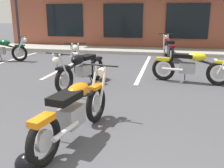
{
  "coord_description": "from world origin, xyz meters",
  "views": [
    {
      "loc": [
        0.79,
        -1.32,
        1.81
      ],
      "look_at": [
        -0.2,
        3.18,
        0.55
      ],
      "focal_mm": 41.43,
      "sensor_mm": 36.0,
      "label": 1
    }
  ],
  "objects": [
    {
      "name": "motorcycle_blue_standard",
      "position": [
        -5.56,
        7.58,
        0.46
      ],
      "size": [
        2.1,
        0.71,
        0.98
      ],
      "color": "black",
      "rests_on": "ground_plane"
    },
    {
      "name": "motorcycle_silver_naked",
      "position": [
        0.79,
        9.48,
        0.46
      ],
      "size": [
        0.76,
        2.1,
        0.98
      ],
      "color": "black",
      "rests_on": "ground_plane"
    },
    {
      "name": "brick_storefront_building",
      "position": [
        0.0,
        15.11,
        2.01
      ],
      "size": [
        15.98,
        6.73,
        4.01
      ],
      "color": "brown",
      "rests_on": "ground_plane"
    },
    {
      "name": "motorcycle_orange_scrambler",
      "position": [
        -2.24,
        6.77,
        0.46
      ],
      "size": [
        1.07,
        2.01,
        0.98
      ],
      "color": "black",
      "rests_on": "ground_plane"
    },
    {
      "name": "sidewalk_kerb",
      "position": [
        0.0,
        11.16,
        0.07
      ],
      "size": [
        22.0,
        1.8,
        0.14
      ],
      "primitive_type": "cube",
      "color": "#A8A59E",
      "rests_on": "ground_plane"
    },
    {
      "name": "painted_stall_lines",
      "position": [
        -0.0,
        7.56,
        0.0
      ],
      "size": [
        10.89,
        4.8,
        0.01
      ],
      "color": "silver",
      "rests_on": "ground_plane"
    },
    {
      "name": "ground_plane",
      "position": [
        0.0,
        3.62,
        0.0
      ],
      "size": [
        80.0,
        80.0,
        0.0
      ],
      "primitive_type": "plane",
      "color": "#47474C"
    },
    {
      "name": "motorcycle_cream_vintage",
      "position": [
        -1.34,
        4.76,
        0.46
      ],
      "size": [
        0.88,
        2.07,
        0.98
      ],
      "color": "black",
      "rests_on": "ground_plane"
    },
    {
      "name": "motorcycle_foreground_classic",
      "position": [
        -0.49,
        2.0,
        0.46
      ],
      "size": [
        0.75,
        2.1,
        0.98
      ],
      "color": "black",
      "rests_on": "ground_plane"
    },
    {
      "name": "motorcycle_red_sportbike",
      "position": [
        1.41,
        5.72,
        0.46
      ],
      "size": [
        2.09,
        0.76,
        0.98
      ],
      "color": "black",
      "rests_on": "ground_plane"
    },
    {
      "name": "helmet_on_pavement",
      "position": [
        -0.75,
        1.05,
        0.13
      ],
      "size": [
        0.26,
        0.26,
        0.26
      ],
      "color": "black",
      "rests_on": "ground_plane"
    }
  ]
}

